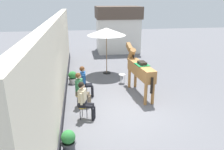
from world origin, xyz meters
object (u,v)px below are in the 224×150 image
(spare_stool_white, at_px, (122,76))
(flower_planter_farthest, at_px, (73,77))
(seated_visitor_far, at_px, (85,80))
(flower_planter_nearest, at_px, (68,140))
(seated_visitor_middle, at_px, (81,88))
(saddled_horse_center, at_px, (140,69))
(cafe_parasol, at_px, (106,32))
(seated_visitor_near, at_px, (84,99))

(spare_stool_white, bearing_deg, flower_planter_farthest, 172.72)
(flower_planter_farthest, bearing_deg, seated_visitor_far, -71.95)
(flower_planter_nearest, xyz_separation_m, flower_planter_farthest, (0.03, 5.31, 0.00))
(seated_visitor_middle, distance_m, flower_planter_farthest, 2.64)
(seated_visitor_far, bearing_deg, spare_stool_white, 36.03)
(saddled_horse_center, xyz_separation_m, cafe_parasol, (-1.05, 3.10, 1.20))
(flower_planter_farthest, height_order, cafe_parasol, cafe_parasol)
(flower_planter_nearest, distance_m, flower_planter_farthest, 5.31)
(seated_visitor_middle, distance_m, cafe_parasol, 4.50)
(flower_planter_nearest, bearing_deg, seated_visitor_near, 73.46)
(flower_planter_nearest, height_order, flower_planter_farthest, same)
(seated_visitor_far, relative_size, flower_planter_farthest, 2.17)
(seated_visitor_near, height_order, spare_stool_white, seated_visitor_near)
(saddled_horse_center, bearing_deg, cafe_parasol, 108.76)
(saddled_horse_center, relative_size, flower_planter_farthest, 4.67)
(saddled_horse_center, xyz_separation_m, flower_planter_nearest, (-2.99, -3.56, -0.82))
(flower_planter_farthest, xyz_separation_m, cafe_parasol, (1.90, 1.35, 2.03))
(seated_visitor_middle, bearing_deg, cafe_parasol, 68.86)
(cafe_parasol, relative_size, spare_stool_white, 5.61)
(flower_planter_nearest, bearing_deg, seated_visitor_far, 80.70)
(seated_visitor_near, relative_size, saddled_horse_center, 0.46)
(seated_visitor_middle, bearing_deg, flower_planter_farthest, 98.40)
(seated_visitor_far, relative_size, saddled_horse_center, 0.46)
(seated_visitor_near, height_order, seated_visitor_far, same)
(seated_visitor_far, distance_m, spare_stool_white, 2.39)
(saddled_horse_center, distance_m, spare_stool_white, 1.69)
(cafe_parasol, bearing_deg, flower_planter_farthest, -144.57)
(seated_visitor_far, xyz_separation_m, flower_planter_farthest, (-0.56, 1.71, -0.44))
(flower_planter_farthest, bearing_deg, cafe_parasol, 35.43)
(saddled_horse_center, distance_m, flower_planter_farthest, 3.53)
(seated_visitor_far, bearing_deg, cafe_parasol, 66.27)
(flower_planter_farthest, distance_m, spare_stool_white, 2.49)
(seated_visitor_near, bearing_deg, flower_planter_farthest, 97.57)
(flower_planter_nearest, xyz_separation_m, spare_stool_white, (2.50, 5.00, 0.07))
(flower_planter_nearest, height_order, spare_stool_white, flower_planter_nearest)
(saddled_horse_center, bearing_deg, flower_planter_nearest, -129.97)
(seated_visitor_middle, height_order, saddled_horse_center, saddled_horse_center)
(flower_planter_farthest, bearing_deg, spare_stool_white, -7.28)
(seated_visitor_far, relative_size, spare_stool_white, 3.02)
(saddled_horse_center, bearing_deg, flower_planter_farthest, 149.36)
(seated_visitor_near, xyz_separation_m, flower_planter_nearest, (-0.51, -1.72, -0.44))
(spare_stool_white, bearing_deg, seated_visitor_far, -143.97)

